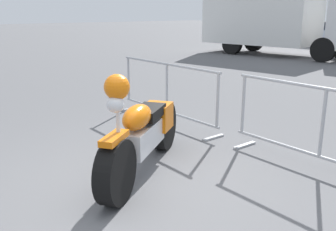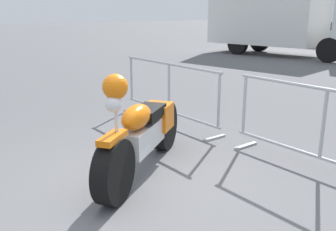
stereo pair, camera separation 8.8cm
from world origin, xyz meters
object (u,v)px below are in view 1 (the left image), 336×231
Objects in this scene: parked_car_red at (275,30)px; motorcycle at (143,132)px; crowd_barrier_near at (167,92)px; crowd_barrier_far at (322,129)px; parked_car_white at (315,33)px; box_truck at (279,18)px.

motorcycle is at bearing -150.78° from parked_car_red.
motorcycle is 22.14m from parked_car_red.
crowd_barrier_far is at bearing 0.00° from crowd_barrier_near.
parked_car_red is (-12.34, 17.64, 0.19)m from crowd_barrier_far.
crowd_barrier_far is 0.59× the size of parked_car_red.
motorcycle reaches higher than crowd_barrier_far.
box_truck is at bearing -165.46° from parked_car_white.
parked_car_white is (-9.43, 17.40, 0.12)m from crowd_barrier_far.
box_truck reaches higher than parked_car_red.
crowd_barrier_near is at bearing 180.00° from crowd_barrier_far.
box_truck is (-7.67, 10.75, 1.08)m from crowd_barrier_far.
parked_car_white is (-7.99, 19.03, 0.17)m from motorcycle.
box_truck is at bearing -146.15° from parked_car_red.
box_truck reaches higher than parked_car_white.
crowd_barrier_far is 0.33× the size of box_truck.
motorcycle reaches higher than crowd_barrier_near.
parked_car_red is (-10.90, 19.27, 0.24)m from motorcycle.
parked_car_red is 1.10× the size of parked_car_white.
motorcycle is 0.48× the size of parked_car_red.
box_truck reaches higher than motorcycle.
motorcycle is at bearing -131.43° from crowd_barrier_far.
box_truck is at bearing 174.09° from motorcycle.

